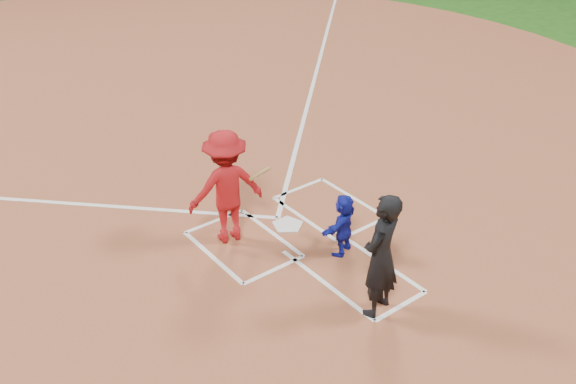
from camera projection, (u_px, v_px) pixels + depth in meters
ground at (288, 226)px, 11.57m from camera, size 120.00×120.00×0.00m
home_plate_dirt at (138, 118)px, 15.67m from camera, size 28.00×28.00×0.01m
home_plate at (288, 225)px, 11.56m from camera, size 0.60×0.60×0.02m
catcher at (343, 224)px, 10.59m from camera, size 1.06×0.68×1.10m
umpire at (381, 256)px, 9.08m from camera, size 0.83×0.67×1.98m
chalk_markings at (152, 128)px, 15.18m from camera, size 28.35×17.32×0.01m
batter_at_plate at (226, 187)px, 10.72m from camera, size 1.70×1.03×2.03m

